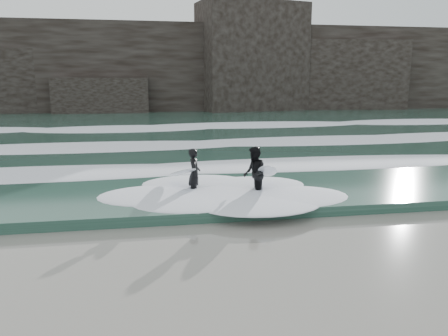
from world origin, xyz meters
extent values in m
plane|color=olive|center=(0.00, 0.00, 0.00)|extent=(120.00, 120.00, 0.00)
cube|color=#274B3E|center=(0.00, 29.00, 0.15)|extent=(90.00, 52.00, 0.30)
cube|color=black|center=(0.00, 46.00, 5.00)|extent=(70.00, 9.00, 10.00)
ellipsoid|color=white|center=(0.00, 9.00, 0.40)|extent=(60.00, 3.20, 0.20)
ellipsoid|color=white|center=(0.00, 16.00, 0.42)|extent=(60.00, 4.00, 0.24)
ellipsoid|color=white|center=(0.00, 25.00, 0.45)|extent=(60.00, 4.80, 0.30)
imported|color=black|center=(-1.73, 5.69, 0.80)|extent=(0.40, 0.59, 1.60)
ellipsoid|color=silver|center=(-2.13, 5.74, 0.83)|extent=(1.11, 2.09, 0.69)
imported|color=black|center=(0.08, 5.08, 0.85)|extent=(0.71, 0.88, 1.70)
ellipsoid|color=silver|center=(0.50, 5.08, 0.91)|extent=(1.17, 2.25, 0.87)
camera|label=1|loc=(-3.12, -7.82, 3.68)|focal=35.00mm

